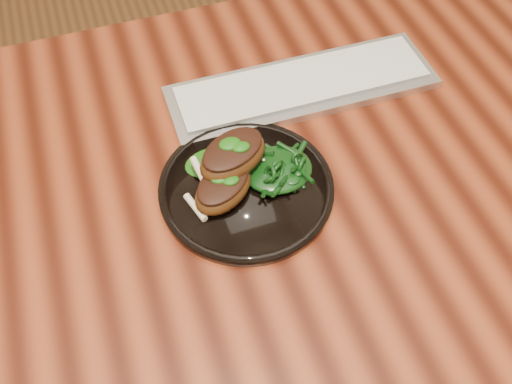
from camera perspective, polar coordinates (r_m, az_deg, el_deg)
The scene contains 7 objects.
desk at distance 0.89m, azimuth -1.06°, elevation -1.30°, with size 1.60×0.80×0.75m.
plate at distance 0.80m, azimuth -0.98°, elevation 0.43°, with size 0.24×0.24×0.01m.
lamb_chop_front at distance 0.76m, azimuth -3.33°, elevation 0.48°, with size 0.11×0.11×0.04m.
lamb_chop_back at distance 0.77m, azimuth -2.38°, elevation 3.71°, with size 0.12×0.11×0.05m.
herb_smear at distance 0.82m, azimuth -4.19°, elevation 3.02°, with size 0.09×0.06×0.01m, color #0A3F06.
greens_heap at distance 0.79m, azimuth 2.21°, elevation 2.55°, with size 0.10×0.09×0.04m.
keyboard at distance 0.94m, azimuth 4.65°, elevation 10.52°, with size 0.43×0.13×0.02m.
Camera 1 is at (-0.15, -0.49, 1.39)m, focal length 40.00 mm.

